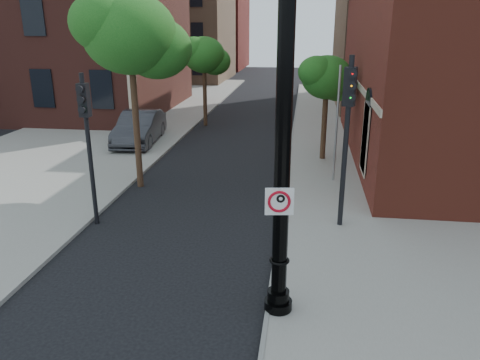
# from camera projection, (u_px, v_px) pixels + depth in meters

# --- Properties ---
(ground) EXTENTS (120.00, 120.00, 0.00)m
(ground) POSITION_uv_depth(u_px,v_px,m) (173.00, 317.00, 10.27)
(ground) COLOR black
(ground) RESTS_ON ground
(sidewalk_right) EXTENTS (8.00, 60.00, 0.12)m
(sidewalk_right) POSITION_uv_depth(u_px,v_px,m) (385.00, 181.00, 18.84)
(sidewalk_right) COLOR gray
(sidewalk_right) RESTS_ON ground
(sidewalk_left) EXTENTS (10.00, 50.00, 0.12)m
(sidewalk_left) POSITION_uv_depth(u_px,v_px,m) (110.00, 128.00, 28.31)
(sidewalk_left) COLOR gray
(sidewalk_left) RESTS_ON ground
(curb_edge) EXTENTS (0.10, 60.00, 0.14)m
(curb_edge) POSITION_uv_depth(u_px,v_px,m) (287.00, 177.00, 19.36)
(curb_edge) COLOR gray
(curb_edge) RESTS_ON ground
(bg_building_tan_a) EXTENTS (12.00, 12.00, 12.00)m
(bg_building_tan_a) POSITION_uv_depth(u_px,v_px,m) (173.00, 23.00, 51.18)
(bg_building_tan_a) COLOR #916B4F
(bg_building_tan_a) RESTS_ON ground
(bg_building_red) EXTENTS (12.00, 12.00, 10.00)m
(bg_building_red) POSITION_uv_depth(u_px,v_px,m) (201.00, 31.00, 64.64)
(bg_building_red) COLOR maroon
(bg_building_red) RESTS_ON ground
(lamppost) EXTENTS (0.61, 0.61, 7.26)m
(lamppost) POSITION_uv_depth(u_px,v_px,m) (282.00, 169.00, 9.32)
(lamppost) COLOR black
(lamppost) RESTS_ON ground
(no_parking_sign) EXTENTS (0.58, 0.13, 0.58)m
(no_parking_sign) POSITION_uv_depth(u_px,v_px,m) (279.00, 201.00, 9.35)
(no_parking_sign) COLOR white
(no_parking_sign) RESTS_ON ground
(parked_car) EXTENTS (2.27, 5.34, 1.71)m
(parked_car) POSITION_uv_depth(u_px,v_px,m) (140.00, 128.00, 24.61)
(parked_car) COLOR #2C2C31
(parked_car) RESTS_ON ground
(traffic_signal_left) EXTENTS (0.30, 0.39, 4.75)m
(traffic_signal_left) POSITION_uv_depth(u_px,v_px,m) (87.00, 126.00, 14.00)
(traffic_signal_left) COLOR black
(traffic_signal_left) RESTS_ON ground
(traffic_signal_right) EXTENTS (0.40, 0.46, 5.28)m
(traffic_signal_right) POSITION_uv_depth(u_px,v_px,m) (348.00, 116.00, 13.55)
(traffic_signal_right) COLOR black
(traffic_signal_right) RESTS_ON ground
(utility_pole) EXTENTS (0.09, 0.09, 4.63)m
(utility_pole) POSITION_uv_depth(u_px,v_px,m) (337.00, 126.00, 18.09)
(utility_pole) COLOR #999999
(utility_pole) RESTS_ON ground
(street_tree_a) EXTENTS (3.98, 3.60, 7.18)m
(street_tree_a) POSITION_uv_depth(u_px,v_px,m) (132.00, 36.00, 16.66)
(street_tree_a) COLOR #331F14
(street_tree_a) RESTS_ON ground
(street_tree_b) EXTENTS (2.97, 2.68, 5.35)m
(street_tree_b) POSITION_uv_depth(u_px,v_px,m) (205.00, 56.00, 27.95)
(street_tree_b) COLOR #331F14
(street_tree_b) RESTS_ON ground
(street_tree_c) EXTENTS (2.65, 2.40, 4.78)m
(street_tree_c) POSITION_uv_depth(u_px,v_px,m) (328.00, 79.00, 20.64)
(street_tree_c) COLOR #331F14
(street_tree_c) RESTS_ON ground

